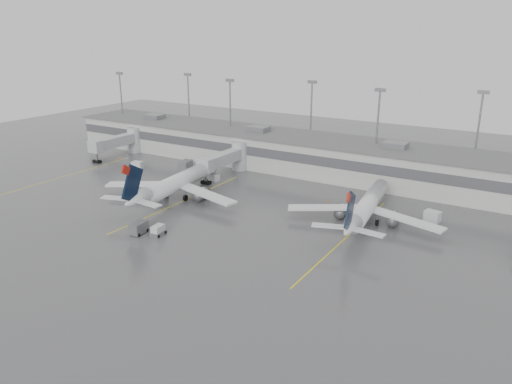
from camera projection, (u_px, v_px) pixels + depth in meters
The scene contains 17 objects.
ground at pixel (170, 269), 72.22m from camera, with size 260.00×260.00×0.00m, color #4E4E51.
terminal at pixel (331, 157), 117.89m from camera, with size 152.00×17.00×9.45m.
light_masts at pixel (342, 120), 120.09m from camera, with size 142.40×8.00×20.60m.
jet_bridge_left at pixel (124, 141), 135.48m from camera, with size 4.00×17.20×7.00m.
jet_bridge_right at pixel (230, 158), 118.18m from camera, with size 4.00×17.20×7.00m.
stand_markings at pixel (256, 218), 91.67m from camera, with size 105.25×40.00×0.01m.
jet_mid_left at pixel (177, 182), 101.07m from camera, with size 30.03×33.83×10.96m.
jet_mid_right at pixel (366, 206), 88.46m from camera, with size 27.64×31.15×10.09m.
baggage_tug at pixel (158, 231), 83.89m from camera, with size 1.98×2.84×1.73m.
baggage_cart at pixel (139, 228), 84.38m from camera, with size 2.10×3.33×2.04m.
gse_uld_a at pixel (138, 165), 122.89m from camera, with size 2.68×1.79×1.90m, color silver.
gse_uld_b at pixel (214, 177), 113.69m from camera, with size 2.30×1.53×1.63m, color silver.
gse_uld_c at pixel (432, 216), 89.80m from camera, with size 2.73×1.82×1.93m, color silver.
gse_loader at pixel (186, 165), 122.07m from camera, with size 2.30×3.68×2.30m, color slate.
cone_a at pixel (118, 158), 132.03m from camera, with size 0.40×0.40×0.64m, color #DA6A04.
cone_b at pixel (215, 193), 103.91m from camera, with size 0.47×0.47×0.75m, color #DA6A04.
cone_c at pixel (327, 200), 99.98m from camera, with size 0.39×0.39×0.62m, color #DA6A04.
Camera 1 is at (44.47, -49.04, 33.37)m, focal length 35.00 mm.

